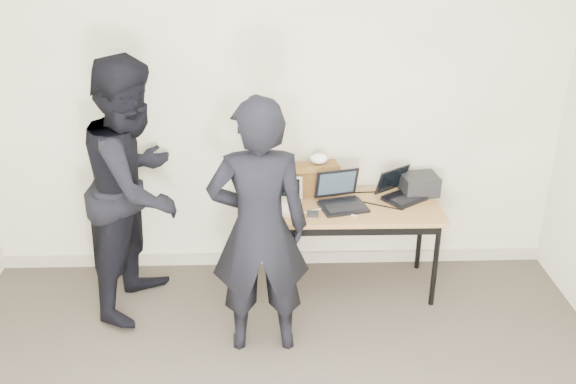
{
  "coord_description": "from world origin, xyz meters",
  "views": [
    {
      "loc": [
        -0.03,
        -2.44,
        2.82
      ],
      "look_at": [
        0.1,
        1.6,
        0.95
      ],
      "focal_mm": 40.0,
      "sensor_mm": 36.0,
      "label": 1
    }
  ],
  "objects_px": {
    "desk": "(340,212)",
    "laptop_center": "(341,198)",
    "equipment_box": "(419,184)",
    "leather_satchel": "(315,178)",
    "laptop_beige": "(283,203)",
    "person_typist": "(259,229)",
    "person_observer": "(136,187)",
    "laptop_right": "(400,192)"
  },
  "relations": [
    {
      "from": "equipment_box",
      "to": "leather_satchel",
      "type": "bearing_deg",
      "value": 177.47
    },
    {
      "from": "desk",
      "to": "laptop_center",
      "type": "xyz_separation_m",
      "value": [
        0.0,
        0.0,
        0.12
      ]
    },
    {
      "from": "leather_satchel",
      "to": "laptop_beige",
      "type": "bearing_deg",
      "value": -142.53
    },
    {
      "from": "equipment_box",
      "to": "person_typist",
      "type": "relative_size",
      "value": 0.15
    },
    {
      "from": "leather_satchel",
      "to": "laptop_center",
      "type": "bearing_deg",
      "value": -59.86
    },
    {
      "from": "laptop_beige",
      "to": "person_observer",
      "type": "distance_m",
      "value": 1.06
    },
    {
      "from": "equipment_box",
      "to": "laptop_right",
      "type": "bearing_deg",
      "value": -156.26
    },
    {
      "from": "laptop_right",
      "to": "laptop_beige",
      "type": "bearing_deg",
      "value": 154.86
    },
    {
      "from": "desk",
      "to": "laptop_beige",
      "type": "distance_m",
      "value": 0.45
    },
    {
      "from": "leather_satchel",
      "to": "person_typist",
      "type": "distance_m",
      "value": 1.0
    },
    {
      "from": "person_typist",
      "to": "person_observer",
      "type": "distance_m",
      "value": 1.04
    },
    {
      "from": "laptop_right",
      "to": "person_typist",
      "type": "distance_m",
      "value": 1.34
    },
    {
      "from": "desk",
      "to": "equipment_box",
      "type": "distance_m",
      "value": 0.67
    },
    {
      "from": "desk",
      "to": "equipment_box",
      "type": "bearing_deg",
      "value": 17.39
    },
    {
      "from": "laptop_beige",
      "to": "equipment_box",
      "type": "height_order",
      "value": "laptop_beige"
    },
    {
      "from": "person_observer",
      "to": "desk",
      "type": "bearing_deg",
      "value": -70.21
    },
    {
      "from": "desk",
      "to": "equipment_box",
      "type": "xyz_separation_m",
      "value": [
        0.63,
        0.19,
        0.14
      ]
    },
    {
      "from": "desk",
      "to": "leather_satchel",
      "type": "distance_m",
      "value": 0.34
    },
    {
      "from": "laptop_beige",
      "to": "person_observer",
      "type": "height_order",
      "value": "person_observer"
    },
    {
      "from": "person_typist",
      "to": "laptop_beige",
      "type": "bearing_deg",
      "value": -107.17
    },
    {
      "from": "laptop_right",
      "to": "leather_satchel",
      "type": "bearing_deg",
      "value": 135.63
    },
    {
      "from": "person_typist",
      "to": "equipment_box",
      "type": "bearing_deg",
      "value": -147.35
    },
    {
      "from": "equipment_box",
      "to": "laptop_center",
      "type": "bearing_deg",
      "value": -163.32
    },
    {
      "from": "laptop_right",
      "to": "equipment_box",
      "type": "xyz_separation_m",
      "value": [
        0.16,
        0.07,
        0.03
      ]
    },
    {
      "from": "desk",
      "to": "equipment_box",
      "type": "height_order",
      "value": "equipment_box"
    },
    {
      "from": "equipment_box",
      "to": "person_typist",
      "type": "bearing_deg",
      "value": -144.69
    },
    {
      "from": "person_typist",
      "to": "person_observer",
      "type": "height_order",
      "value": "person_observer"
    },
    {
      "from": "laptop_beige",
      "to": "equipment_box",
      "type": "relative_size",
      "value": 1.14
    },
    {
      "from": "desk",
      "to": "laptop_center",
      "type": "height_order",
      "value": "laptop_center"
    },
    {
      "from": "person_typist",
      "to": "person_observer",
      "type": "relative_size",
      "value": 0.94
    },
    {
      "from": "person_observer",
      "to": "person_typist",
      "type": "bearing_deg",
      "value": -107.4
    },
    {
      "from": "desk",
      "to": "person_observer",
      "type": "height_order",
      "value": "person_observer"
    },
    {
      "from": "leather_satchel",
      "to": "person_observer",
      "type": "relative_size",
      "value": 0.2
    },
    {
      "from": "laptop_beige",
      "to": "person_typist",
      "type": "relative_size",
      "value": 0.17
    },
    {
      "from": "laptop_center",
      "to": "laptop_right",
      "type": "distance_m",
      "value": 0.48
    },
    {
      "from": "laptop_right",
      "to": "person_observer",
      "type": "xyz_separation_m",
      "value": [
        -1.95,
        -0.24,
        0.18
      ]
    },
    {
      "from": "laptop_beige",
      "to": "leather_satchel",
      "type": "height_order",
      "value": "leather_satchel"
    },
    {
      "from": "desk",
      "to": "laptop_beige",
      "type": "bearing_deg",
      "value": -174.72
    },
    {
      "from": "equipment_box",
      "to": "person_typist",
      "type": "xyz_separation_m",
      "value": [
        -1.23,
        -0.87,
        0.09
      ]
    },
    {
      "from": "leather_satchel",
      "to": "person_typist",
      "type": "height_order",
      "value": "person_typist"
    },
    {
      "from": "laptop_center",
      "to": "person_observer",
      "type": "relative_size",
      "value": 0.21
    },
    {
      "from": "leather_satchel",
      "to": "person_typist",
      "type": "xyz_separation_m",
      "value": [
        -0.42,
        -0.91,
        0.04
      ]
    }
  ]
}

